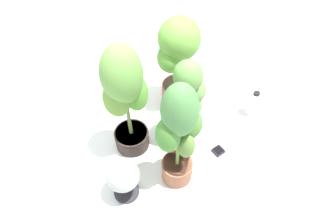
{
  "coord_description": "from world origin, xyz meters",
  "views": [
    {
      "loc": [
        -1.17,
        -0.69,
        1.99
      ],
      "look_at": [
        -0.07,
        0.16,
        0.31
      ],
      "focal_mm": 31.64,
      "sensor_mm": 36.0,
      "label": 1
    }
  ],
  "objects_px": {
    "potted_plant_center": "(187,98)",
    "nutrient_bottle": "(253,103)",
    "potted_plant_back_right": "(177,56)",
    "floor_fan": "(123,176)",
    "potted_plant_back_left": "(126,95)",
    "hygrometer_box": "(218,151)",
    "potted_plant_front_left": "(179,134)"
  },
  "relations": [
    {
      "from": "potted_plant_back_right",
      "to": "floor_fan",
      "type": "height_order",
      "value": "potted_plant_back_right"
    },
    {
      "from": "potted_plant_back_right",
      "to": "nutrient_bottle",
      "type": "distance_m",
      "value": 0.77
    },
    {
      "from": "potted_plant_center",
      "to": "hygrometer_box",
      "type": "distance_m",
      "value": 0.53
    },
    {
      "from": "potted_plant_back_left",
      "to": "potted_plant_front_left",
      "type": "xyz_separation_m",
      "value": [
        -0.01,
        -0.45,
        -0.04
      ]
    },
    {
      "from": "potted_plant_front_left",
      "to": "potted_plant_back_right",
      "type": "height_order",
      "value": "potted_plant_front_left"
    },
    {
      "from": "potted_plant_front_left",
      "to": "potted_plant_center",
      "type": "relative_size",
      "value": 1.23
    },
    {
      "from": "potted_plant_back_left",
      "to": "floor_fan",
      "type": "bearing_deg",
      "value": -144.38
    },
    {
      "from": "hygrometer_box",
      "to": "potted_plant_front_left",
      "type": "bearing_deg",
      "value": -93.6
    },
    {
      "from": "potted_plant_center",
      "to": "potted_plant_back_right",
      "type": "bearing_deg",
      "value": 46.92
    },
    {
      "from": "potted_plant_center",
      "to": "hygrometer_box",
      "type": "relative_size",
      "value": 7.71
    },
    {
      "from": "potted_plant_front_left",
      "to": "floor_fan",
      "type": "distance_m",
      "value": 0.48
    },
    {
      "from": "potted_plant_back_left",
      "to": "potted_plant_back_right",
      "type": "height_order",
      "value": "potted_plant_back_left"
    },
    {
      "from": "potted_plant_back_right",
      "to": "hygrometer_box",
      "type": "xyz_separation_m",
      "value": [
        -0.25,
        -0.6,
        -0.48
      ]
    },
    {
      "from": "potted_plant_center",
      "to": "floor_fan",
      "type": "relative_size",
      "value": 2.09
    },
    {
      "from": "potted_plant_back_right",
      "to": "nutrient_bottle",
      "type": "xyz_separation_m",
      "value": [
        0.27,
        -0.61,
        -0.38
      ]
    },
    {
      "from": "potted_plant_front_left",
      "to": "potted_plant_center",
      "type": "bearing_deg",
      "value": 27.1
    },
    {
      "from": "potted_plant_front_left",
      "to": "potted_plant_center",
      "type": "height_order",
      "value": "potted_plant_front_left"
    },
    {
      "from": "potted_plant_center",
      "to": "nutrient_bottle",
      "type": "height_order",
      "value": "potted_plant_center"
    },
    {
      "from": "potted_plant_back_left",
      "to": "potted_plant_back_right",
      "type": "xyz_separation_m",
      "value": [
        0.59,
        0.02,
        -0.07
      ]
    },
    {
      "from": "potted_plant_back_right",
      "to": "potted_plant_center",
      "type": "relative_size",
      "value": 1.08
    },
    {
      "from": "potted_plant_back_right",
      "to": "hygrometer_box",
      "type": "distance_m",
      "value": 0.81
    },
    {
      "from": "potted_plant_back_left",
      "to": "hygrometer_box",
      "type": "height_order",
      "value": "potted_plant_back_left"
    },
    {
      "from": "potted_plant_center",
      "to": "hygrometer_box",
      "type": "bearing_deg",
      "value": -85.24
    },
    {
      "from": "potted_plant_front_left",
      "to": "potted_plant_back_right",
      "type": "bearing_deg",
      "value": 37.26
    },
    {
      "from": "potted_plant_back_right",
      "to": "floor_fan",
      "type": "relative_size",
      "value": 2.25
    },
    {
      "from": "potted_plant_back_right",
      "to": "floor_fan",
      "type": "distance_m",
      "value": 1.0
    },
    {
      "from": "hygrometer_box",
      "to": "nutrient_bottle",
      "type": "relative_size",
      "value": 0.4
    },
    {
      "from": "potted_plant_back_left",
      "to": "nutrient_bottle",
      "type": "relative_size",
      "value": 3.92
    },
    {
      "from": "potted_plant_center",
      "to": "floor_fan",
      "type": "height_order",
      "value": "potted_plant_center"
    },
    {
      "from": "potted_plant_back_left",
      "to": "floor_fan",
      "type": "xyz_separation_m",
      "value": [
        -0.34,
        -0.24,
        -0.33
      ]
    },
    {
      "from": "potted_plant_front_left",
      "to": "nutrient_bottle",
      "type": "distance_m",
      "value": 0.98
    },
    {
      "from": "potted_plant_front_left",
      "to": "potted_plant_back_right",
      "type": "relative_size",
      "value": 1.14
    }
  ]
}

